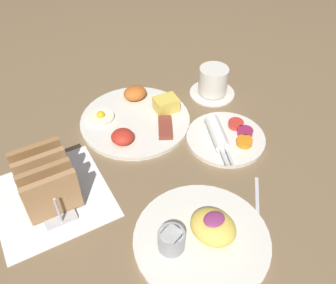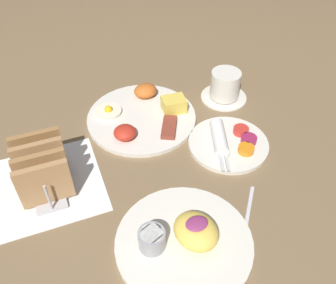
{
  "view_description": "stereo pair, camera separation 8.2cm",
  "coord_description": "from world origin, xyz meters",
  "px_view_note": "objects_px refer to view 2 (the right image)",
  "views": [
    {
      "loc": [
        -0.22,
        -0.48,
        0.6
      ],
      "look_at": [
        0.07,
        0.04,
        0.03
      ],
      "focal_mm": 40.0,
      "sensor_mm": 36.0,
      "label": 1
    },
    {
      "loc": [
        -0.14,
        -0.52,
        0.6
      ],
      "look_at": [
        0.07,
        0.04,
        0.03
      ],
      "focal_mm": 40.0,
      "sensor_mm": 36.0,
      "label": 2
    }
  ],
  "objects_px": {
    "plate_condiments": "(228,142)",
    "plate_foreground": "(184,239)",
    "toast_rack": "(42,169)",
    "plate_breakfast": "(143,115)",
    "coffee_cup": "(225,87)"
  },
  "relations": [
    {
      "from": "plate_foreground",
      "to": "toast_rack",
      "type": "bearing_deg",
      "value": 132.76
    },
    {
      "from": "toast_rack",
      "to": "plate_breakfast",
      "type": "bearing_deg",
      "value": 27.93
    },
    {
      "from": "plate_foreground",
      "to": "coffee_cup",
      "type": "height_order",
      "value": "coffee_cup"
    },
    {
      "from": "plate_breakfast",
      "to": "plate_foreground",
      "type": "relative_size",
      "value": 1.08
    },
    {
      "from": "plate_foreground",
      "to": "plate_breakfast",
      "type": "bearing_deg",
      "value": 83.24
    },
    {
      "from": "plate_breakfast",
      "to": "coffee_cup",
      "type": "bearing_deg",
      "value": 0.94
    },
    {
      "from": "plate_condiments",
      "to": "plate_breakfast",
      "type": "bearing_deg",
      "value": 132.83
    },
    {
      "from": "plate_condiments",
      "to": "toast_rack",
      "type": "xyz_separation_m",
      "value": [
        -0.4,
        0.03,
        0.04
      ]
    },
    {
      "from": "plate_breakfast",
      "to": "toast_rack",
      "type": "relative_size",
      "value": 1.81
    },
    {
      "from": "plate_breakfast",
      "to": "toast_rack",
      "type": "distance_m",
      "value": 0.29
    },
    {
      "from": "plate_breakfast",
      "to": "plate_foreground",
      "type": "xyz_separation_m",
      "value": [
        -0.04,
        -0.36,
        0.0
      ]
    },
    {
      "from": "plate_condiments",
      "to": "plate_foreground",
      "type": "xyz_separation_m",
      "value": [
        -0.19,
        -0.2,
        0.0
      ]
    },
    {
      "from": "toast_rack",
      "to": "coffee_cup",
      "type": "distance_m",
      "value": 0.5
    },
    {
      "from": "plate_condiments",
      "to": "toast_rack",
      "type": "relative_size",
      "value": 1.24
    },
    {
      "from": "toast_rack",
      "to": "plate_condiments",
      "type": "bearing_deg",
      "value": -4.08
    }
  ]
}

